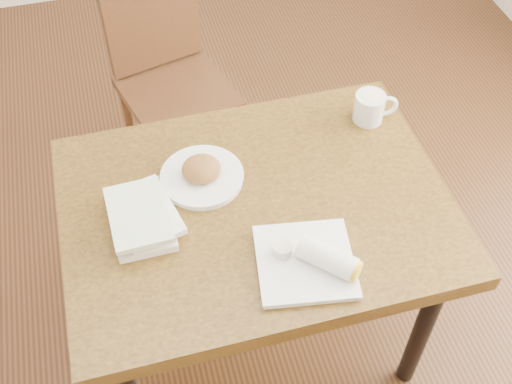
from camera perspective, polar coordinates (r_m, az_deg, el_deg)
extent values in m
cube|color=#472814|center=(2.54, 0.00, -11.94)|extent=(4.00, 5.00, 0.01)
cube|color=brown|center=(1.94, 0.00, -1.55)|extent=(1.15, 0.86, 0.06)
cylinder|color=black|center=(2.21, 14.63, -11.60)|extent=(0.06, 0.06, 0.69)
cylinder|color=black|center=(2.41, -13.10, -3.56)|extent=(0.06, 0.06, 0.69)
cylinder|color=black|center=(2.54, 8.46, 0.88)|extent=(0.06, 0.06, 0.69)
cylinder|color=#4A2915|center=(3.05, -4.90, 8.19)|extent=(0.04, 0.04, 0.45)
cylinder|color=#4A2915|center=(2.96, -11.15, 5.77)|extent=(0.04, 0.04, 0.45)
cylinder|color=#4A2915|center=(2.81, -1.59, 4.05)|extent=(0.04, 0.04, 0.45)
cylinder|color=#4A2915|center=(2.72, -8.24, 1.31)|extent=(0.04, 0.04, 0.45)
cube|color=#4A2915|center=(2.71, -6.93, 8.65)|extent=(0.51, 0.51, 0.04)
cube|color=#4A2915|center=(2.70, -9.25, 15.08)|extent=(0.40, 0.14, 0.45)
cylinder|color=white|center=(1.98, -4.81, 1.26)|extent=(0.25, 0.25, 0.02)
cylinder|color=white|center=(1.97, -4.83, 1.48)|extent=(0.26, 0.26, 0.01)
ellipsoid|color=#B27538|center=(1.95, -4.89, 2.06)|extent=(0.13, 0.13, 0.07)
cylinder|color=white|center=(2.17, 10.02, 7.40)|extent=(0.10, 0.10, 0.10)
torus|color=white|center=(2.18, 11.50, 7.48)|extent=(0.08, 0.03, 0.08)
cylinder|color=tan|center=(2.14, 10.18, 8.32)|extent=(0.09, 0.09, 0.01)
cylinder|color=#F2E5CC|center=(2.13, 10.20, 8.38)|extent=(0.06, 0.06, 0.00)
cube|color=white|center=(1.78, 4.37, -6.31)|extent=(0.30, 0.30, 0.02)
cube|color=white|center=(1.77, 4.40, -6.11)|extent=(0.30, 0.30, 0.01)
cylinder|color=white|center=(1.74, 6.35, -5.83)|extent=(0.16, 0.16, 0.07)
cylinder|color=yellow|center=(1.72, 8.77, -6.92)|extent=(0.06, 0.06, 0.06)
cylinder|color=silver|center=(1.77, 2.36, -5.07)|extent=(0.06, 0.06, 0.03)
cylinder|color=red|center=(1.76, 2.37, -4.85)|extent=(0.05, 0.05, 0.01)
cube|color=white|center=(1.88, -10.07, -2.63)|extent=(0.17, 0.24, 0.03)
cube|color=silver|center=(1.87, -9.82, -1.85)|extent=(0.21, 0.27, 0.02)
cube|color=#BAE296|center=(1.84, -10.42, -1.94)|extent=(0.17, 0.25, 0.02)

